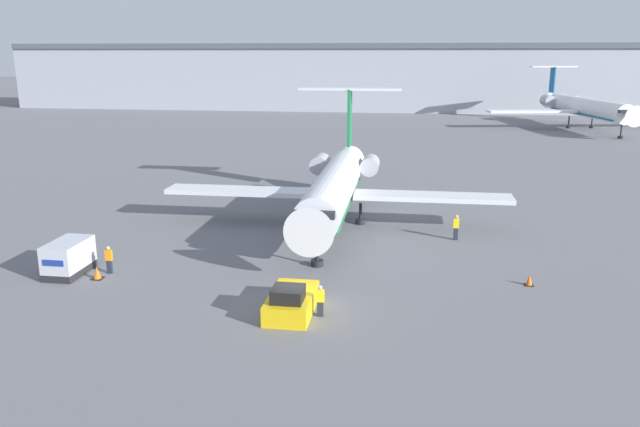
# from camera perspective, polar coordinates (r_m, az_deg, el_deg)

# --- Properties ---
(ground_plane) EXTENTS (600.00, 600.00, 0.00)m
(ground_plane) POSITION_cam_1_polar(r_m,az_deg,el_deg) (33.14, -2.18, -9.00)
(ground_plane) COLOR slate
(terminal_building) EXTENTS (180.00, 16.80, 15.22)m
(terminal_building) POSITION_cam_1_polar(r_m,az_deg,el_deg) (150.06, 6.45, 12.30)
(terminal_building) COLOR #9EA3AD
(terminal_building) RESTS_ON ground
(airplane_main) EXTENTS (27.02, 25.55, 10.03)m
(airplane_main) POSITION_cam_1_polar(r_m,az_deg,el_deg) (48.39, 1.40, 2.61)
(airplane_main) COLOR silver
(airplane_main) RESTS_ON ground
(pushback_tug) EXTENTS (2.27, 4.43, 1.73)m
(pushback_tug) POSITION_cam_1_polar(r_m,az_deg,el_deg) (32.86, -2.63, -8.01)
(pushback_tug) COLOR yellow
(pushback_tug) RESTS_ON ground
(luggage_cart) EXTENTS (1.88, 3.36, 2.10)m
(luggage_cart) POSITION_cam_1_polar(r_m,az_deg,el_deg) (41.17, -22.00, -3.77)
(luggage_cart) COLOR #232326
(luggage_cart) RESTS_ON ground
(worker_near_tug) EXTENTS (0.40, 0.24, 1.68)m
(worker_near_tug) POSITION_cam_1_polar(r_m,az_deg,el_deg) (32.32, 0.02, -7.94)
(worker_near_tug) COLOR #232838
(worker_near_tug) RESTS_ON ground
(worker_by_wing) EXTENTS (0.40, 0.26, 1.87)m
(worker_by_wing) POSITION_cam_1_polar(r_m,az_deg,el_deg) (46.17, 12.33, -1.18)
(worker_by_wing) COLOR #232838
(worker_by_wing) RESTS_ON ground
(worker_on_apron) EXTENTS (0.40, 0.24, 1.75)m
(worker_on_apron) POSITION_cam_1_polar(r_m,az_deg,el_deg) (40.48, -18.74, -3.97)
(worker_on_apron) COLOR #232838
(worker_on_apron) RESTS_ON ground
(traffic_cone_left) EXTENTS (0.66, 0.66, 0.74)m
(traffic_cone_left) POSITION_cam_1_polar(r_m,az_deg,el_deg) (39.93, -19.71, -5.16)
(traffic_cone_left) COLOR black
(traffic_cone_left) RESTS_ON ground
(traffic_cone_right) EXTENTS (0.51, 0.51, 0.68)m
(traffic_cone_right) POSITION_cam_1_polar(r_m,az_deg,el_deg) (38.60, 18.59, -5.79)
(traffic_cone_right) COLOR black
(traffic_cone_right) RESTS_ON ground
(airplane_parked_far_left) EXTENTS (34.18, 33.07, 10.58)m
(airplane_parked_far_left) POSITION_cam_1_polar(r_m,az_deg,el_deg) (121.31, 23.00, 8.95)
(airplane_parked_far_left) COLOR white
(airplane_parked_far_left) RESTS_ON ground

